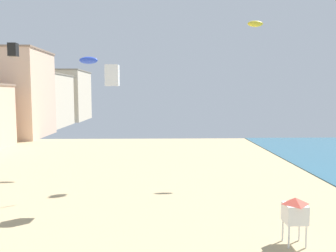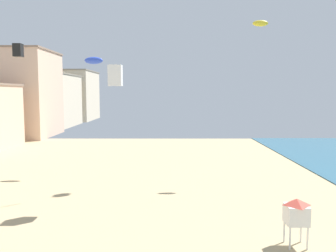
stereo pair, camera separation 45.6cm
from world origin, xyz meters
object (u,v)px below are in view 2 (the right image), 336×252
lifeguard_stand (295,212)px  kite_blue_parafoil (93,60)px  kite_yellow_parafoil (259,23)px  kite_white_box (114,75)px  kite_black_box (17,50)px

lifeguard_stand → kite_blue_parafoil: bearing=131.3°
kite_yellow_parafoil → kite_white_box: (-12.43, -8.24, -5.24)m
kite_yellow_parafoil → lifeguard_stand: bearing=-97.1°
lifeguard_stand → kite_blue_parafoil: size_ratio=1.37×
lifeguard_stand → kite_white_box: kite_white_box is taller
lifeguard_stand → kite_yellow_parafoil: 20.25m
lifeguard_stand → kite_blue_parafoil: 24.90m
kite_blue_parafoil → kite_white_box: size_ratio=1.25×
kite_blue_parafoil → kite_black_box: 9.81m
kite_yellow_parafoil → kite_blue_parafoil: (-16.21, 2.42, -3.22)m
lifeguard_stand → kite_black_box: 22.25m
kite_blue_parafoil → kite_white_box: kite_blue_parafoil is taller
kite_black_box → kite_white_box: bearing=-12.0°
lifeguard_stand → kite_blue_parafoil: (-14.25, 18.11, 9.44)m
kite_yellow_parafoil → kite_black_box: bearing=-161.7°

